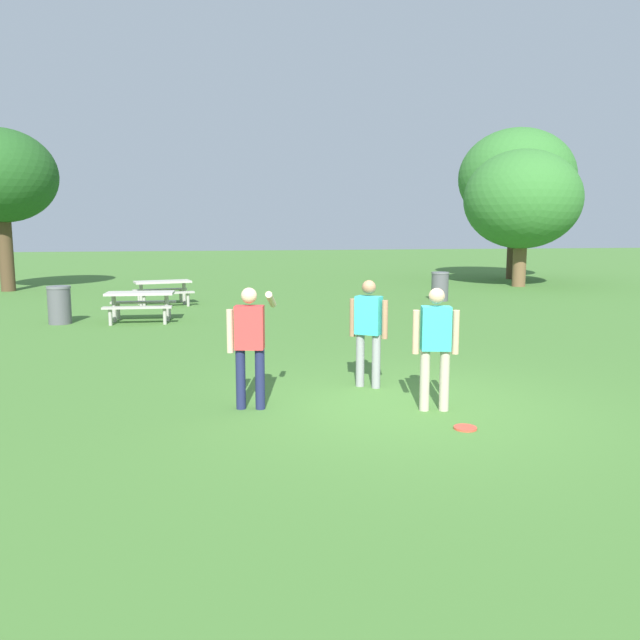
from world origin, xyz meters
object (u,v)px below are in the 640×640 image
(trash_can_beside_table, at_px, (59,305))
(picnic_table_far, at_px, (163,287))
(person_thrower, at_px, (436,341))
(picnic_table_near, at_px, (140,300))
(person_catcher, at_px, (250,338))
(trash_can_further_along, at_px, (440,286))
(tree_far_right, at_px, (516,178))
(tree_broad_center, at_px, (522,200))
(tree_tall_left, at_px, (1,177))
(person_bystander, at_px, (368,326))
(frisbee, at_px, (465,428))

(trash_can_beside_table, bearing_deg, picnic_table_far, 55.29)
(person_thrower, relative_size, picnic_table_near, 0.92)
(person_catcher, xyz_separation_m, picnic_table_near, (-2.09, 8.55, -0.40))
(person_catcher, bearing_deg, person_thrower, -13.37)
(picnic_table_near, distance_m, trash_can_further_along, 9.84)
(person_thrower, distance_m, trash_can_further_along, 13.01)
(picnic_table_near, xyz_separation_m, trash_can_beside_table, (-1.98, 0.01, -0.08))
(person_catcher, height_order, picnic_table_far, person_catcher)
(person_catcher, height_order, tree_far_right, tree_far_right)
(picnic_table_near, distance_m, trash_can_beside_table, 1.98)
(picnic_table_far, height_order, tree_broad_center, tree_broad_center)
(person_catcher, bearing_deg, trash_can_further_along, 57.48)
(tree_broad_center, bearing_deg, trash_can_beside_table, -156.50)
(picnic_table_far, xyz_separation_m, tree_tall_left, (-6.04, 5.79, 3.75))
(picnic_table_near, bearing_deg, person_thrower, -63.86)
(person_thrower, bearing_deg, person_bystander, 110.89)
(tree_tall_left, bearing_deg, trash_can_beside_table, -68.45)
(trash_can_beside_table, bearing_deg, frisbee, -56.69)
(person_thrower, relative_size, person_catcher, 1.00)
(picnic_table_near, xyz_separation_m, tree_tall_left, (-5.63, 9.26, 3.75))
(tree_far_right, bearing_deg, tree_tall_left, -175.86)
(picnic_table_far, relative_size, trash_can_further_along, 2.04)
(picnic_table_near, xyz_separation_m, trash_can_further_along, (9.40, 2.92, -0.08))
(frisbee, distance_m, trash_can_further_along, 13.75)
(person_catcher, xyz_separation_m, tree_far_right, (14.16, 19.39, 3.73))
(tree_tall_left, height_order, tree_broad_center, tree_tall_left)
(frisbee, relative_size, trash_can_further_along, 0.29)
(person_catcher, bearing_deg, trash_can_beside_table, 115.40)
(person_thrower, height_order, tree_broad_center, tree_broad_center)
(person_catcher, distance_m, picnic_table_near, 8.81)
(person_bystander, bearing_deg, picnic_table_far, 107.52)
(frisbee, height_order, trash_can_beside_table, trash_can_beside_table)
(person_bystander, relative_size, trash_can_further_along, 1.71)
(picnic_table_far, height_order, trash_can_further_along, trash_can_further_along)
(picnic_table_far, bearing_deg, tree_far_right, 24.98)
(person_catcher, bearing_deg, person_bystander, 23.63)
(person_thrower, relative_size, picnic_table_far, 0.84)
(frisbee, xyz_separation_m, picnic_table_near, (-4.56, 9.94, 0.55))
(person_catcher, xyz_separation_m, tree_tall_left, (-7.72, 17.81, 3.35))
(picnic_table_near, relative_size, tree_far_right, 0.25)
(person_thrower, relative_size, tree_far_right, 0.24)
(frisbee, distance_m, tree_broad_center, 20.20)
(person_thrower, distance_m, trash_can_beside_table, 11.19)
(person_catcher, height_order, trash_can_beside_table, person_catcher)
(trash_can_beside_table, height_order, tree_tall_left, tree_tall_left)
(person_bystander, xyz_separation_m, frisbee, (0.61, -2.20, -0.93))
(trash_can_further_along, bearing_deg, person_thrower, -112.24)
(person_bystander, bearing_deg, picnic_table_near, 117.03)
(person_thrower, distance_m, picnic_table_far, 13.23)
(person_catcher, distance_m, tree_far_right, 24.30)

